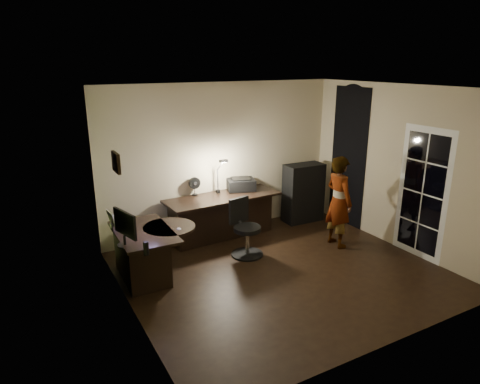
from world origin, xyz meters
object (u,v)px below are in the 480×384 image
desk_left (145,254)px  desk_right (223,217)px  cabinet (303,193)px  monitor (124,233)px  person (339,202)px  office_chair (247,228)px

desk_left → desk_right: desk_right is taller
cabinet → monitor: bearing=-162.2°
monitor → cabinet: bearing=1.6°
monitor → person: bearing=-16.9°
desk_right → office_chair: 0.87m
cabinet → person: 1.26m
desk_left → cabinet: 3.50m
office_chair → person: bearing=-25.2°
monitor → desk_right: bearing=14.2°
desk_left → office_chair: size_ratio=1.33×
person → monitor: bearing=89.0°
cabinet → office_chair: 1.95m
desk_left → person: size_ratio=0.80×
office_chair → person: size_ratio=0.60×
desk_right → monitor: monitor is taller
monitor → desk_left: bearing=29.1°
person → office_chair: bearing=77.4°
office_chair → cabinet: bearing=14.5°
monitor → office_chair: size_ratio=0.56×
desk_left → cabinet: (3.41, 0.76, 0.21)m
desk_left → desk_right: size_ratio=0.61×
desk_left → office_chair: (1.66, -0.09, 0.11)m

